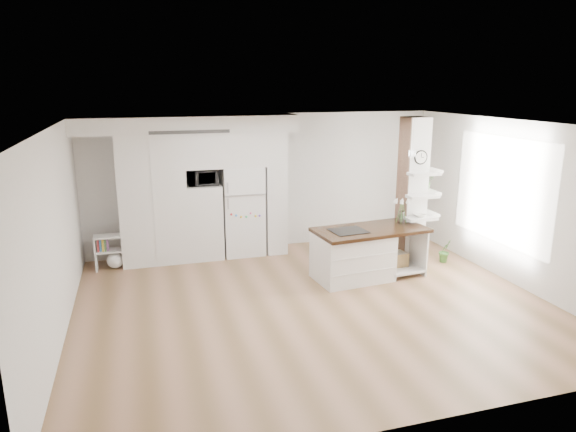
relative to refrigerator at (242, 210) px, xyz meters
name	(u,v)px	position (x,y,z in m)	size (l,w,h in m)	color
floor	(313,303)	(0.53, -2.68, -0.88)	(7.00, 6.00, 0.01)	#A17557
room	(314,184)	(0.53, -2.68, 0.98)	(7.04, 6.04, 2.72)	white
cabinet_wall	(193,181)	(-0.92, -0.01, 0.63)	(4.00, 0.71, 2.70)	white
refrigerator	(242,210)	(0.00, 0.00, 0.00)	(0.78, 0.69, 1.75)	white
column	(418,193)	(2.90, -1.55, 0.48)	(0.69, 0.90, 2.70)	silver
window	(502,191)	(4.00, -2.38, 0.62)	(2.40, 2.40, 0.00)	white
pendant_light	(415,160)	(2.23, -2.53, 1.24)	(0.12, 0.12, 0.10)	white
kitchen_island	(359,253)	(1.63, -1.89, -0.42)	(2.00, 1.10, 1.44)	white
bookshelf	(112,254)	(-2.45, -0.18, -0.60)	(0.53, 0.31, 0.63)	white
floor_plant_a	(445,251)	(3.52, -1.59, -0.66)	(0.24, 0.19, 0.43)	#3D742E
floor_plant_b	(407,230)	(3.52, -0.18, -0.64)	(0.26, 0.26, 0.46)	#3D742E
microwave	(203,177)	(-0.75, -0.06, 0.69)	(0.54, 0.37, 0.30)	#2D2D2D
shelf_plant	(426,181)	(3.15, -1.38, 0.65)	(0.27, 0.23, 0.30)	#3D742E
decor_bowl	(420,215)	(2.82, -1.78, 0.13)	(0.22, 0.22, 0.05)	white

